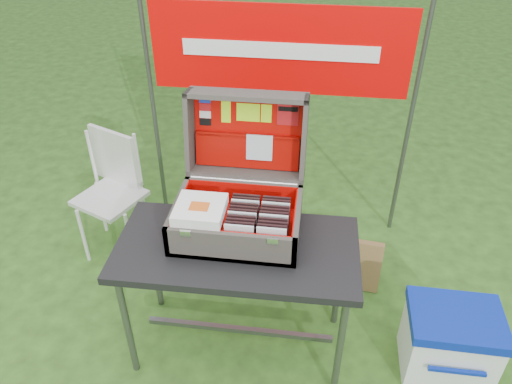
# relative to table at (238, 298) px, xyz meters

# --- Properties ---
(ground) EXTENTS (80.00, 80.00, 0.00)m
(ground) POSITION_rel_table_xyz_m (0.08, 0.08, -0.37)
(ground) COLOR #284318
(ground) RESTS_ON ground
(table) EXTENTS (1.19, 0.61, 0.74)m
(table) POSITION_rel_table_xyz_m (0.00, 0.00, 0.00)
(table) COLOR black
(table) RESTS_ON ground
(table_top) EXTENTS (1.19, 0.61, 0.04)m
(table_top) POSITION_rel_table_xyz_m (0.00, 0.00, 0.35)
(table_top) COLOR black
(table_top) RESTS_ON ground
(table_leg_fl) EXTENTS (0.04, 0.04, 0.70)m
(table_leg_fl) POSITION_rel_table_xyz_m (-0.53, -0.23, -0.02)
(table_leg_fl) COLOR #59595B
(table_leg_fl) RESTS_ON ground
(table_leg_fr) EXTENTS (0.04, 0.04, 0.70)m
(table_leg_fr) POSITION_rel_table_xyz_m (0.53, -0.23, -0.02)
(table_leg_fr) COLOR #59595B
(table_leg_fr) RESTS_ON ground
(table_leg_bl) EXTENTS (0.04, 0.04, 0.70)m
(table_leg_bl) POSITION_rel_table_xyz_m (-0.53, 0.23, -0.02)
(table_leg_bl) COLOR #59595B
(table_leg_bl) RESTS_ON ground
(table_leg_br) EXTENTS (0.04, 0.04, 0.70)m
(table_leg_br) POSITION_rel_table_xyz_m (0.53, 0.23, -0.02)
(table_leg_br) COLOR #59595B
(table_leg_br) RESTS_ON ground
(table_brace) EXTENTS (1.03, 0.03, 0.03)m
(table_brace) POSITION_rel_table_xyz_m (0.00, 0.00, -0.25)
(table_brace) COLOR #59595B
(table_brace) RESTS_ON ground
(suitcase) EXTENTS (0.62, 0.60, 0.59)m
(suitcase) POSITION_rel_table_xyz_m (-0.01, 0.16, 0.66)
(suitcase) COLOR #625951
(suitcase) RESTS_ON table
(suitcase_base_bottom) EXTENTS (0.62, 0.44, 0.02)m
(suitcase_base_bottom) POSITION_rel_table_xyz_m (-0.01, 0.10, 0.38)
(suitcase_base_bottom) COLOR #625951
(suitcase_base_bottom) RESTS_ON table_top
(suitcase_base_wall_front) EXTENTS (0.62, 0.02, 0.17)m
(suitcase_base_wall_front) POSITION_rel_table_xyz_m (-0.01, -0.11, 0.45)
(suitcase_base_wall_front) COLOR #625951
(suitcase_base_wall_front) RESTS_ON table_top
(suitcase_base_wall_back) EXTENTS (0.62, 0.02, 0.17)m
(suitcase_base_wall_back) POSITION_rel_table_xyz_m (-0.01, 0.31, 0.45)
(suitcase_base_wall_back) COLOR #625951
(suitcase_base_wall_back) RESTS_ON table_top
(suitcase_base_wall_left) EXTENTS (0.02, 0.44, 0.17)m
(suitcase_base_wall_left) POSITION_rel_table_xyz_m (-0.31, 0.10, 0.45)
(suitcase_base_wall_left) COLOR #625951
(suitcase_base_wall_left) RESTS_ON table_top
(suitcase_base_wall_right) EXTENTS (0.02, 0.44, 0.17)m
(suitcase_base_wall_right) POSITION_rel_table_xyz_m (0.28, 0.10, 0.45)
(suitcase_base_wall_right) COLOR #625951
(suitcase_base_wall_right) RESTS_ON table_top
(suitcase_liner_floor) EXTENTS (0.57, 0.39, 0.01)m
(suitcase_liner_floor) POSITION_rel_table_xyz_m (-0.01, 0.10, 0.40)
(suitcase_liner_floor) COLOR red
(suitcase_liner_floor) RESTS_ON suitcase_base_bottom
(suitcase_latch_left) EXTENTS (0.05, 0.01, 0.03)m
(suitcase_latch_left) POSITION_rel_table_xyz_m (-0.21, -0.12, 0.52)
(suitcase_latch_left) COLOR silver
(suitcase_latch_left) RESTS_ON suitcase_base_wall_front
(suitcase_latch_right) EXTENTS (0.05, 0.01, 0.03)m
(suitcase_latch_right) POSITION_rel_table_xyz_m (0.18, -0.12, 0.52)
(suitcase_latch_right) COLOR silver
(suitcase_latch_right) RESTS_ON suitcase_base_wall_front
(suitcase_hinge) EXTENTS (0.55, 0.02, 0.02)m
(suitcase_hinge) POSITION_rel_table_xyz_m (-0.01, 0.32, 0.53)
(suitcase_hinge) COLOR silver
(suitcase_hinge) RESTS_ON suitcase_base_wall_back
(suitcase_lid_back) EXTENTS (0.62, 0.10, 0.44)m
(suitcase_lid_back) POSITION_rel_table_xyz_m (-0.01, 0.51, 0.73)
(suitcase_lid_back) COLOR #625951
(suitcase_lid_back) RESTS_ON suitcase_base_wall_back
(suitcase_lid_rim_far) EXTENTS (0.62, 0.17, 0.05)m
(suitcase_lid_rim_far) POSITION_rel_table_xyz_m (-0.01, 0.47, 0.94)
(suitcase_lid_rim_far) COLOR #625951
(suitcase_lid_rim_far) RESTS_ON suitcase_lid_back
(suitcase_lid_rim_near) EXTENTS (0.62, 0.17, 0.05)m
(suitcase_lid_rim_near) POSITION_rel_table_xyz_m (-0.01, 0.40, 0.53)
(suitcase_lid_rim_near) COLOR #625951
(suitcase_lid_rim_near) RESTS_ON suitcase_lid_back
(suitcase_lid_rim_left) EXTENTS (0.02, 0.24, 0.46)m
(suitcase_lid_rim_left) POSITION_rel_table_xyz_m (-0.31, 0.44, 0.74)
(suitcase_lid_rim_left) COLOR #625951
(suitcase_lid_rim_left) RESTS_ON suitcase_lid_back
(suitcase_lid_rim_right) EXTENTS (0.02, 0.24, 0.46)m
(suitcase_lid_rim_right) POSITION_rel_table_xyz_m (0.28, 0.44, 0.74)
(suitcase_lid_rim_right) COLOR #625951
(suitcase_lid_rim_right) RESTS_ON suitcase_lid_back
(suitcase_lid_liner) EXTENTS (0.56, 0.07, 0.38)m
(suitcase_lid_liner) POSITION_rel_table_xyz_m (-0.01, 0.49, 0.73)
(suitcase_lid_liner) COLOR red
(suitcase_lid_liner) RESTS_ON suitcase_lid_back
(suitcase_liner_wall_front) EXTENTS (0.57, 0.01, 0.14)m
(suitcase_liner_wall_front) POSITION_rel_table_xyz_m (-0.01, -0.09, 0.46)
(suitcase_liner_wall_front) COLOR red
(suitcase_liner_wall_front) RESTS_ON suitcase_base_bottom
(suitcase_liner_wall_back) EXTENTS (0.57, 0.01, 0.14)m
(suitcase_liner_wall_back) POSITION_rel_table_xyz_m (-0.01, 0.29, 0.46)
(suitcase_liner_wall_back) COLOR red
(suitcase_liner_wall_back) RESTS_ON suitcase_base_bottom
(suitcase_liner_wall_left) EXTENTS (0.01, 0.39, 0.14)m
(suitcase_liner_wall_left) POSITION_rel_table_xyz_m (-0.30, 0.10, 0.46)
(suitcase_liner_wall_left) COLOR red
(suitcase_liner_wall_left) RESTS_ON suitcase_base_bottom
(suitcase_liner_wall_right) EXTENTS (0.01, 0.39, 0.14)m
(suitcase_liner_wall_right) POSITION_rel_table_xyz_m (0.27, 0.10, 0.46)
(suitcase_liner_wall_right) COLOR red
(suitcase_liner_wall_right) RESTS_ON suitcase_base_bottom
(suitcase_lid_pocket) EXTENTS (0.55, 0.06, 0.18)m
(suitcase_lid_pocket) POSITION_rel_table_xyz_m (-0.01, 0.46, 0.63)
(suitcase_lid_pocket) COLOR #990803
(suitcase_lid_pocket) RESTS_ON suitcase_lid_liner
(suitcase_pocket_edge) EXTENTS (0.54, 0.02, 0.02)m
(suitcase_pocket_edge) POSITION_rel_table_xyz_m (-0.01, 0.46, 0.72)
(suitcase_pocket_edge) COLOR #990803
(suitcase_pocket_edge) RESTS_ON suitcase_lid_pocket
(suitcase_pocket_cd) EXTENTS (0.14, 0.03, 0.14)m
(suitcase_pocket_cd) POSITION_rel_table_xyz_m (0.05, 0.44, 0.67)
(suitcase_pocket_cd) COLOR silver
(suitcase_pocket_cd) RESTS_ON suitcase_lid_pocket
(lid_sticker_cc_a) EXTENTS (0.06, 0.01, 0.04)m
(lid_sticker_cc_a) POSITION_rel_table_xyz_m (-0.24, 0.51, 0.89)
(lid_sticker_cc_a) COLOR #1933B2
(lid_sticker_cc_a) RESTS_ON suitcase_lid_liner
(lid_sticker_cc_b) EXTENTS (0.06, 0.01, 0.04)m
(lid_sticker_cc_b) POSITION_rel_table_xyz_m (-0.24, 0.51, 0.85)
(lid_sticker_cc_b) COLOR red
(lid_sticker_cc_b) RESTS_ON suitcase_lid_liner
(lid_sticker_cc_c) EXTENTS (0.06, 0.01, 0.04)m
(lid_sticker_cc_c) POSITION_rel_table_xyz_m (-0.24, 0.50, 0.81)
(lid_sticker_cc_c) COLOR white
(lid_sticker_cc_c) RESTS_ON suitcase_lid_liner
(lid_sticker_cc_d) EXTENTS (0.06, 0.01, 0.04)m
(lid_sticker_cc_d) POSITION_rel_table_xyz_m (-0.24, 0.49, 0.77)
(lid_sticker_cc_d) COLOR black
(lid_sticker_cc_d) RESTS_ON suitcase_lid_liner
(lid_card_neon_tall) EXTENTS (0.05, 0.02, 0.12)m
(lid_card_neon_tall) POSITION_rel_table_xyz_m (-0.13, 0.50, 0.83)
(lid_card_neon_tall) COLOR #B1F118
(lid_card_neon_tall) RESTS_ON suitcase_lid_liner
(lid_card_neon_main) EXTENTS (0.12, 0.02, 0.09)m
(lid_card_neon_main) POSITION_rel_table_xyz_m (-0.01, 0.50, 0.83)
(lid_card_neon_main) COLOR #B1F118
(lid_card_neon_main) RESTS_ON suitcase_lid_liner
(lid_card_neon_small) EXTENTS (0.06, 0.02, 0.09)m
(lid_card_neon_small) POSITION_rel_table_xyz_m (0.08, 0.50, 0.83)
(lid_card_neon_small) COLOR #B1F118
(lid_card_neon_small) RESTS_ON suitcase_lid_liner
(lid_sticker_band) EXTENTS (0.11, 0.02, 0.11)m
(lid_sticker_band) POSITION_rel_table_xyz_m (0.19, 0.50, 0.83)
(lid_sticker_band) COLOR red
(lid_sticker_band) RESTS_ON suitcase_lid_liner
(lid_sticker_band_bar) EXTENTS (0.10, 0.01, 0.02)m
(lid_sticker_band_bar) POSITION_rel_table_xyz_m (0.19, 0.51, 0.86)
(lid_sticker_band_bar) COLOR black
(lid_sticker_band_bar) RESTS_ON suitcase_lid_liner
(cd_left_0) EXTENTS (0.14, 0.01, 0.16)m
(cd_left_0) POSITION_rel_table_xyz_m (0.02, -0.07, 0.48)
(cd_left_0) COLOR silver
(cd_left_0) RESTS_ON suitcase_liner_floor
(cd_left_1) EXTENTS (0.14, 0.01, 0.16)m
(cd_left_1) POSITION_rel_table_xyz_m (0.02, -0.05, 0.48)
(cd_left_1) COLOR black
(cd_left_1) RESTS_ON suitcase_liner_floor
(cd_left_2) EXTENTS (0.14, 0.01, 0.16)m
(cd_left_2) POSITION_rel_table_xyz_m (0.02, -0.02, 0.48)
(cd_left_2) COLOR black
(cd_left_2) RESTS_ON suitcase_liner_floor
(cd_left_3) EXTENTS (0.14, 0.01, 0.16)m
(cd_left_3) POSITION_rel_table_xyz_m (0.02, 0.00, 0.48)
(cd_left_3) COLOR black
(cd_left_3) RESTS_ON suitcase_liner_floor
(cd_left_4) EXTENTS (0.14, 0.01, 0.16)m
(cd_left_4) POSITION_rel_table_xyz_m (0.02, 0.02, 0.48)
(cd_left_4) COLOR silver
(cd_left_4) RESTS_ON suitcase_liner_floor
(cd_left_5) EXTENTS (0.14, 0.01, 0.16)m
(cd_left_5) POSITION_rel_table_xyz_m (0.02, 0.05, 0.48)
(cd_left_5) COLOR black
(cd_left_5) RESTS_ON suitcase_liner_floor
(cd_left_6) EXTENTS (0.14, 0.01, 0.16)m
(cd_left_6) POSITION_rel_table_xyz_m (0.02, 0.07, 0.48)
(cd_left_6) COLOR black
(cd_left_6) RESTS_ON suitcase_liner_floor
(cd_left_7) EXTENTS (0.14, 0.01, 0.16)m
(cd_left_7) POSITION_rel_table_xyz_m (0.02, 0.10, 0.48)
(cd_left_7) COLOR black
(cd_left_7) RESTS_ON suitcase_liner_floor
(cd_left_8) EXTENTS (0.14, 0.01, 0.16)m
(cd_left_8) POSITION_rel_table_xyz_m (0.02, 0.12, 0.48)
(cd_left_8) COLOR silver
(cd_left_8) RESTS_ON suitcase_liner_floor
(cd_left_9) EXTENTS (0.14, 0.01, 0.16)m
(cd_left_9) POSITION_rel_table_xyz_m (0.02, 0.15, 0.48)
(cd_left_9) COLOR black
(cd_left_9) RESTS_ON suitcase_liner_floor
(cd_left_10) EXTENTS (0.14, 0.01, 0.16)m
(cd_left_10) POSITION_rel_table_xyz_m (0.02, 0.17, 0.48)
(cd_left_10) COLOR black
(cd_left_10) RESTS_ON suitcase_liner_floor
(cd_right_0) EXTENTS (0.14, 0.01, 0.16)m
(cd_right_0) POSITION_rel_table_xyz_m (0.17, -0.07, 0.48)
(cd_right_0) COLOR silver
(cd_right_0) RESTS_ON suitcase_liner_floor
(cd_right_1) EXTENTS (0.14, 0.01, 0.16)m
(cd_right_1) POSITION_rel_table_xyz_m (0.17, -0.05, 0.48)
(cd_right_1) COLOR black
(cd_right_1) RESTS_ON suitcase_liner_floor
(cd_right_2) EXTENTS (0.14, 0.01, 0.16)m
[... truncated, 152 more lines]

